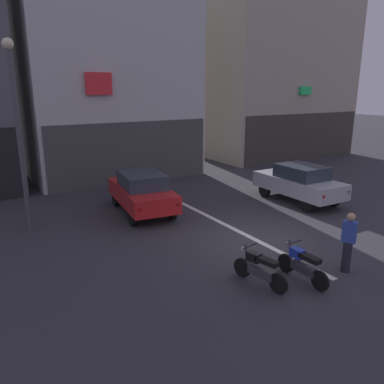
# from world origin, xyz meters

# --- Properties ---
(ground_plane) EXTENTS (120.00, 120.00, 0.00)m
(ground_plane) POSITION_xyz_m (0.00, 0.00, 0.00)
(ground_plane) COLOR #333338
(lane_centre_line) EXTENTS (0.20, 18.00, 0.01)m
(lane_centre_line) POSITION_xyz_m (0.00, 6.00, 0.00)
(lane_centre_line) COLOR silver
(lane_centre_line) RESTS_ON ground
(building_mid_block) EXTENTS (8.97, 8.03, 18.13)m
(building_mid_block) POSITION_xyz_m (-0.39, 13.40, 9.05)
(building_mid_block) COLOR silver
(building_mid_block) RESTS_ON ground
(building_far_right) EXTENTS (10.73, 7.78, 11.13)m
(building_far_right) POSITION_xyz_m (12.32, 13.40, 5.55)
(building_far_right) COLOR #B2A893
(building_far_right) RESTS_ON ground
(car_red_crossing_near) EXTENTS (2.25, 4.28, 1.64)m
(car_red_crossing_near) POSITION_xyz_m (-2.00, 4.74, 0.89)
(car_red_crossing_near) COLOR black
(car_red_crossing_near) RESTS_ON ground
(car_silver_parked_kerbside) EXTENTS (1.88, 4.15, 1.64)m
(car_silver_parked_kerbside) POSITION_xyz_m (4.51, 2.59, 0.89)
(car_silver_parked_kerbside) COLOR black
(car_silver_parked_kerbside) RESTS_ON ground
(car_black_down_street) EXTENTS (1.93, 4.17, 1.64)m
(car_black_down_street) POSITION_xyz_m (0.99, 12.67, 0.89)
(car_black_down_street) COLOR black
(car_black_down_street) RESTS_ON ground
(street_lamp) EXTENTS (0.36, 0.36, 6.35)m
(street_lamp) POSITION_xyz_m (-6.20, 5.03, 3.90)
(street_lamp) COLOR #47474C
(street_lamp) RESTS_ON ground
(motorcycle_black_row_leftmost) EXTENTS (0.55, 1.65, 0.98)m
(motorcycle_black_row_leftmost) POSITION_xyz_m (-1.88, -2.14, 0.46)
(motorcycle_black_row_leftmost) COLOR black
(motorcycle_black_row_leftmost) RESTS_ON ground
(motorcycle_blue_row_left_mid) EXTENTS (0.55, 1.67, 0.98)m
(motorcycle_blue_row_left_mid) POSITION_xyz_m (-0.80, -2.55, 0.46)
(motorcycle_blue_row_left_mid) COLOR black
(motorcycle_blue_row_left_mid) RESTS_ON ground
(person_by_motorcycles) EXTENTS (0.36, 0.42, 1.67)m
(person_by_motorcycles) POSITION_xyz_m (0.63, -2.81, 0.86)
(person_by_motorcycles) COLOR #23232D
(person_by_motorcycles) RESTS_ON ground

